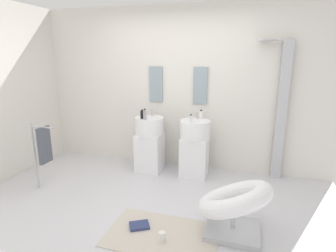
{
  "coord_description": "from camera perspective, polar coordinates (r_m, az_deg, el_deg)",
  "views": [
    {
      "loc": [
        1.13,
        -2.7,
        1.82
      ],
      "look_at": [
        0.15,
        0.55,
        0.95
      ],
      "focal_mm": 29.42,
      "sensor_mm": 36.0,
      "label": 1
    }
  ],
  "objects": [
    {
      "name": "ground_plane",
      "position": [
        3.46,
        -5.27,
        -17.85
      ],
      "size": [
        4.8,
        3.6,
        0.04
      ],
      "primitive_type": "cube",
      "color": "silver"
    },
    {
      "name": "rear_partition",
      "position": [
        4.53,
        2.21,
        7.75
      ],
      "size": [
        4.8,
        0.1,
        2.6
      ],
      "primitive_type": "cube",
      "color": "silver",
      "rests_on": "ground_plane"
    },
    {
      "name": "pedestal_sink_left",
      "position": [
        4.43,
        -3.82,
        -3.43
      ],
      "size": [
        0.46,
        0.46,
        0.98
      ],
      "color": "white",
      "rests_on": "ground_plane"
    },
    {
      "name": "pedestal_sink_right",
      "position": [
        4.24,
        5.55,
        -4.29
      ],
      "size": [
        0.46,
        0.46,
        0.98
      ],
      "color": "white",
      "rests_on": "ground_plane"
    },
    {
      "name": "vanity_mirror_left",
      "position": [
        4.56,
        -2.53,
        8.63
      ],
      "size": [
        0.22,
        0.03,
        0.57
      ],
      "primitive_type": "cube",
      "color": "#8C9EA8"
    },
    {
      "name": "vanity_mirror_right",
      "position": [
        4.37,
        6.7,
        8.31
      ],
      "size": [
        0.22,
        0.03,
        0.57
      ],
      "primitive_type": "cube",
      "color": "#8C9EA8"
    },
    {
      "name": "shower_column",
      "position": [
        4.32,
        22.34,
        3.41
      ],
      "size": [
        0.49,
        0.24,
        2.05
      ],
      "color": "#B7BABF",
      "rests_on": "ground_plane"
    },
    {
      "name": "lounge_chair",
      "position": [
        3.02,
        13.59,
        -15.22
      ],
      "size": [
        1.05,
        1.05,
        0.65
      ],
      "color": "#B7BABF",
      "rests_on": "ground_plane"
    },
    {
      "name": "towel_rack",
      "position": [
        4.1,
        -24.51,
        -3.87
      ],
      "size": [
        0.37,
        0.22,
        0.95
      ],
      "color": "#B7BABF",
      "rests_on": "ground_plane"
    },
    {
      "name": "area_rug",
      "position": [
        3.09,
        -1.21,
        -21.6
      ],
      "size": [
        1.15,
        0.72,
        0.01
      ],
      "primitive_type": "cube",
      "color": "beige",
      "rests_on": "ground_plane"
    },
    {
      "name": "magazine_navy",
      "position": [
        3.2,
        -5.96,
        -19.82
      ],
      "size": [
        0.26,
        0.24,
        0.03
      ],
      "primitive_type": "cube",
      "rotation": [
        0.0,
        0.0,
        0.52
      ],
      "color": "navy",
      "rests_on": "area_rug"
    },
    {
      "name": "coffee_mug",
      "position": [
        2.97,
        -1.27,
        -21.95
      ],
      "size": [
        0.07,
        0.07,
        0.1
      ],
      "primitive_type": "cylinder",
      "color": "white",
      "rests_on": "area_rug"
    },
    {
      "name": "soap_bottle_grey",
      "position": [
        4.17,
        -4.83,
        2.38
      ],
      "size": [
        0.05,
        0.05,
        0.17
      ],
      "color": "#99999E",
      "rests_on": "pedestal_sink_left"
    },
    {
      "name": "soap_bottle_clear",
      "position": [
        4.0,
        4.77,
        1.54
      ],
      "size": [
        0.04,
        0.04,
        0.12
      ],
      "color": "silver",
      "rests_on": "pedestal_sink_right"
    },
    {
      "name": "soap_bottle_black",
      "position": [
        4.24,
        -5.39,
        2.39
      ],
      "size": [
        0.05,
        0.05,
        0.14
      ],
      "color": "black",
      "rests_on": "pedestal_sink_left"
    },
    {
      "name": "soap_bottle_white",
      "position": [
        4.24,
        6.85,
        2.34
      ],
      "size": [
        0.06,
        0.06,
        0.14
      ],
      "color": "white",
      "rests_on": "pedestal_sink_right"
    }
  ]
}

